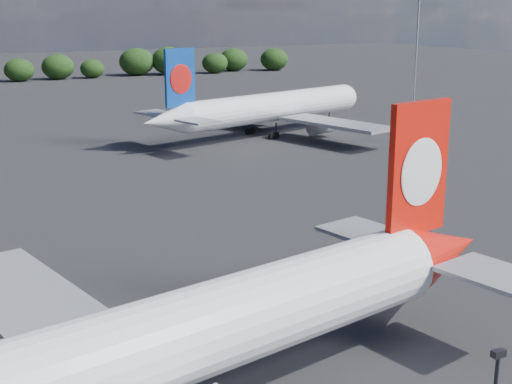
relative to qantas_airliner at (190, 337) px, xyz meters
name	(u,v)px	position (x,y,z in m)	size (l,w,h in m)	color
qantas_airliner	(190,337)	(0.00, 0.00, 0.00)	(47.26, 45.18, 15.50)	white
china_southern_airliner	(265,109)	(42.22, 73.23, -0.09)	(45.86, 43.96, 15.19)	white
floodlight_mast_near	(417,41)	(60.84, 58.08, 11.20)	(1.60, 1.60, 25.07)	#92959A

